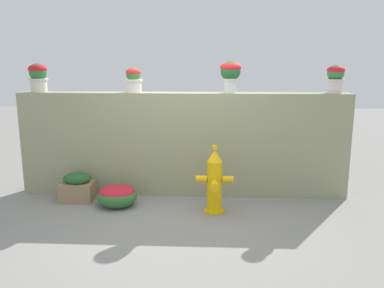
# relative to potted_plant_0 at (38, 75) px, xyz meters

# --- Properties ---
(ground_plane) EXTENTS (24.00, 24.00, 0.00)m
(ground_plane) POSITION_rel_potted_plant_0_xyz_m (2.23, -1.03, -1.87)
(ground_plane) COLOR gray
(stone_wall) EXTENTS (5.07, 0.30, 1.61)m
(stone_wall) POSITION_rel_potted_plant_0_xyz_m (2.23, -0.01, -1.06)
(stone_wall) COLOR gray
(stone_wall) RESTS_ON ground
(potted_plant_0) EXTENTS (0.29, 0.29, 0.44)m
(potted_plant_0) POSITION_rel_potted_plant_0_xyz_m (0.00, 0.00, 0.00)
(potted_plant_0) COLOR beige
(potted_plant_0) RESTS_ON stone_wall
(potted_plant_1) EXTENTS (0.28, 0.28, 0.38)m
(potted_plant_1) POSITION_rel_potted_plant_0_xyz_m (1.48, -0.01, -0.05)
(potted_plant_1) COLOR silver
(potted_plant_1) RESTS_ON stone_wall
(potted_plant_2) EXTENTS (0.32, 0.32, 0.48)m
(potted_plant_2) POSITION_rel_potted_plant_0_xyz_m (2.95, -0.01, 0.06)
(potted_plant_2) COLOR silver
(potted_plant_2) RESTS_ON stone_wall
(potted_plant_3) EXTENTS (0.26, 0.26, 0.42)m
(potted_plant_3) POSITION_rel_potted_plant_0_xyz_m (4.51, 0.02, -0.01)
(potted_plant_3) COLOR silver
(potted_plant_3) RESTS_ON stone_wall
(fire_hydrant) EXTENTS (0.52, 0.42, 0.96)m
(fire_hydrant) POSITION_rel_potted_plant_0_xyz_m (2.72, -0.77, -1.43)
(fire_hydrant) COLOR #EFB60A
(fire_hydrant) RESTS_ON ground
(flower_bush_left) EXTENTS (0.58, 0.53, 0.32)m
(flower_bush_left) POSITION_rel_potted_plant_0_xyz_m (1.30, -0.61, -1.70)
(flower_bush_left) COLOR #326A31
(flower_bush_left) RESTS_ON ground
(planter_box) EXTENTS (0.49, 0.33, 0.44)m
(planter_box) POSITION_rel_potted_plant_0_xyz_m (0.64, -0.41, -1.66)
(planter_box) COLOR #917651
(planter_box) RESTS_ON ground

